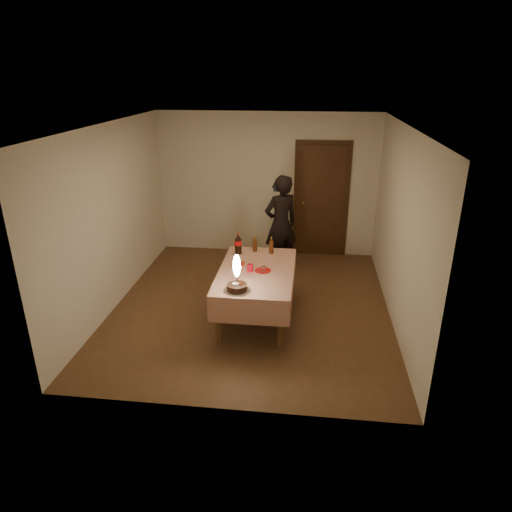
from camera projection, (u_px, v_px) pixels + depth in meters
The scene contains 12 objects.
ground at pixel (252, 306), 6.78m from camera, with size 4.00×4.50×0.01m, color brown.
room_shell at pixel (254, 196), 6.23m from camera, with size 4.04×4.54×2.62m.
dining_table at pixel (256, 277), 6.25m from camera, with size 1.02×1.72×0.72m.
birthday_cake at pixel (237, 281), 5.59m from camera, with size 0.32×0.32×0.48m.
red_plate at pixel (263, 270), 6.19m from camera, with size 0.22×0.22×0.01m, color #B10E0C.
red_cup at pixel (250, 268), 6.16m from camera, with size 0.08×0.08×0.10m, color #B80C1E.
clear_cup at pixel (263, 269), 6.13m from camera, with size 0.07×0.07×0.09m, color silver.
napkin_stack at pixel (239, 264), 6.38m from camera, with size 0.15×0.15×0.02m, color #B02414.
cola_bottle at pixel (238, 244), 6.72m from camera, with size 0.10×0.10×0.32m.
amber_bottle_left at pixel (255, 244), 6.82m from camera, with size 0.06×0.06×0.26m.
amber_bottle_right at pixel (271, 246), 6.74m from camera, with size 0.06×0.06×0.26m.
photographer at pixel (281, 224), 7.68m from camera, with size 0.73×0.68×1.68m.
Camera 1 is at (0.78, -5.95, 3.24)m, focal length 32.00 mm.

